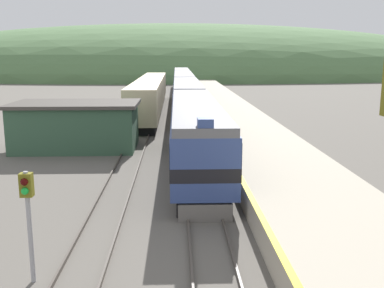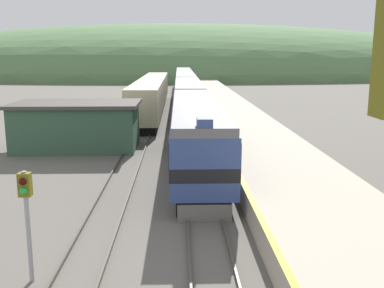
{
  "view_description": "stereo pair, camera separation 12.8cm",
  "coord_description": "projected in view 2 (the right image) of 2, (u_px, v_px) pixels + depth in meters",
  "views": [
    {
      "loc": [
        -1.18,
        -1.72,
        6.86
      ],
      "look_at": [
        -0.38,
        20.7,
        2.33
      ],
      "focal_mm": 42.0,
      "sensor_mm": 36.0,
      "label": 1
    },
    {
      "loc": [
        -1.06,
        -1.72,
        6.86
      ],
      "look_at": [
        -0.38,
        20.7,
        2.33
      ],
      "focal_mm": 42.0,
      "sensor_mm": 36.0,
      "label": 2
    }
  ],
  "objects": [
    {
      "name": "siding_train",
      "position": [
        152.0,
        95.0,
        53.85
      ],
      "size": [
        2.9,
        34.53,
        3.94
      ],
      "color": "black",
      "rests_on": "ground"
    },
    {
      "name": "distant_hills",
      "position": [
        182.0,
        75.0,
        147.25
      ],
      "size": [
        210.82,
        94.87,
        32.39
      ],
      "color": "#517547",
      "rests_on": "ground"
    },
    {
      "name": "platform",
      "position": [
        228.0,
        109.0,
        52.09
      ],
      "size": [
        5.81,
        140.0,
        1.08
      ],
      "color": "#B2A893",
      "rests_on": "ground"
    },
    {
      "name": "carriage_second",
      "position": [
        188.0,
        99.0,
        47.74
      ],
      "size": [
        2.93,
        19.24,
        3.94
      ],
      "color": "black",
      "rests_on": "ground"
    },
    {
      "name": "track_siding",
      "position": [
        159.0,
        97.0,
        71.52
      ],
      "size": [
        1.52,
        180.0,
        0.16
      ],
      "color": "#4C443D",
      "rests_on": "ground"
    },
    {
      "name": "station_shed",
      "position": [
        77.0,
        125.0,
        32.65
      ],
      "size": [
        9.04,
        5.49,
        3.42
      ],
      "color": "#385B42",
      "rests_on": "ground"
    },
    {
      "name": "signal_post_siding",
      "position": [
        26.0,
        203.0,
        13.26
      ],
      "size": [
        0.36,
        0.42,
        3.49
      ],
      "color": "#9E9EA3",
      "rests_on": "ground"
    },
    {
      "name": "express_train_lead_car",
      "position": [
        196.0,
        132.0,
        27.54
      ],
      "size": [
        2.94,
        19.76,
        4.3
      ],
      "color": "black",
      "rests_on": "ground"
    },
    {
      "name": "carriage_fourth",
      "position": [
        184.0,
        78.0,
        87.17
      ],
      "size": [
        2.93,
        19.24,
        3.94
      ],
      "color": "black",
      "rests_on": "ground"
    },
    {
      "name": "track_main",
      "position": [
        185.0,
        97.0,
        71.64
      ],
      "size": [
        1.52,
        180.0,
        0.16
      ],
      "color": "#4C443D",
      "rests_on": "ground"
    },
    {
      "name": "carriage_third",
      "position": [
        185.0,
        86.0,
        67.46
      ],
      "size": [
        2.93,
        19.24,
        3.94
      ],
      "color": "black",
      "rests_on": "ground"
    }
  ]
}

